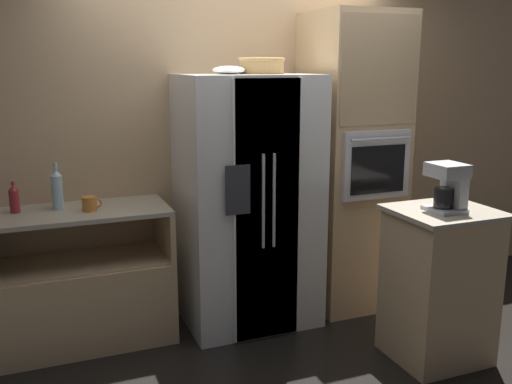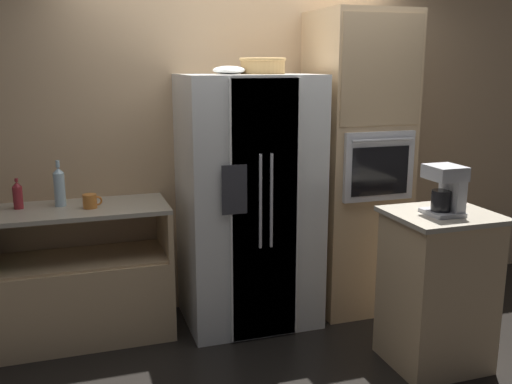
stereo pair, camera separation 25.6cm
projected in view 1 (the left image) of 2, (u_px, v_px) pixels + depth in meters
ground_plane at (257, 319)px, 4.27m from camera, size 20.00×20.00×0.00m
wall_back at (236, 127)px, 4.35m from camera, size 12.00×0.06×2.80m
counter_left at (69, 297)px, 3.83m from camera, size 1.34×0.56×0.93m
refrigerator at (248, 202)px, 4.09m from camera, size 0.94×0.75×1.80m
wall_oven at (351, 163)px, 4.38m from camera, size 0.66×0.72×2.25m
island_counter at (439, 284)px, 3.62m from camera, size 0.62×0.56×0.99m
wicker_basket at (262, 65)px, 3.92m from camera, size 0.32×0.32×0.11m
fruit_bowl at (229, 70)px, 3.81m from camera, size 0.22×0.22×0.06m
bottle_tall at (57, 189)px, 3.74m from camera, size 0.07×0.07×0.31m
bottle_short at (14, 199)px, 3.65m from camera, size 0.06×0.06×0.20m
mug at (90, 204)px, 3.71m from camera, size 0.13×0.09×0.09m
coffee_maker at (449, 185)px, 3.44m from camera, size 0.19×0.22×0.30m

